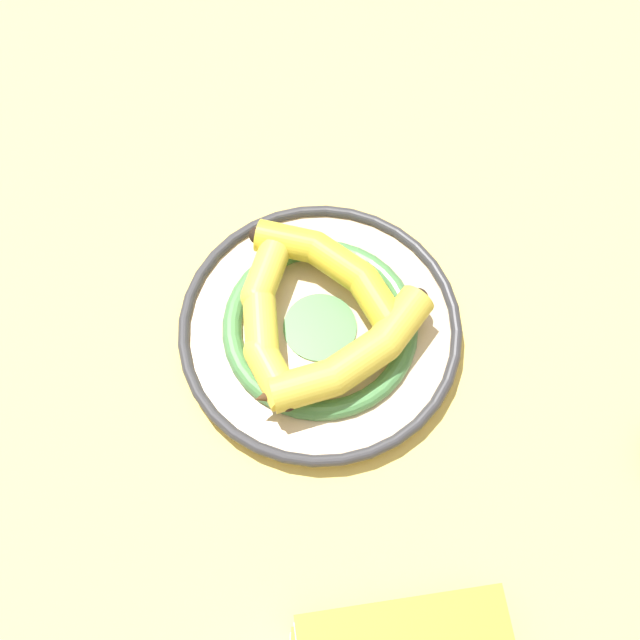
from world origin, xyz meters
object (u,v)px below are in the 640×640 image
object	(u,v)px
banana_b	(265,320)
banana_c	(352,358)
banana_a	(337,270)
decorative_bowl	(320,328)

from	to	relation	value
banana_b	banana_c	xyz separation A→B (m)	(-0.09, -0.04, 0.00)
banana_b	banana_c	distance (m)	0.10
banana_b	banana_c	bearing A→B (deg)	58.95
banana_a	banana_b	world-z (taller)	banana_a
banana_a	banana_c	world-z (taller)	banana_c
decorative_bowl	banana_b	xyz separation A→B (m)	(0.03, 0.05, 0.03)
banana_a	banana_b	xyz separation A→B (m)	(0.01, 0.10, -0.00)
decorative_bowl	banana_a	distance (m)	0.07
banana_b	decorative_bowl	bearing A→B (deg)	90.13
banana_a	banana_c	size ratio (longest dim) A/B	0.96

